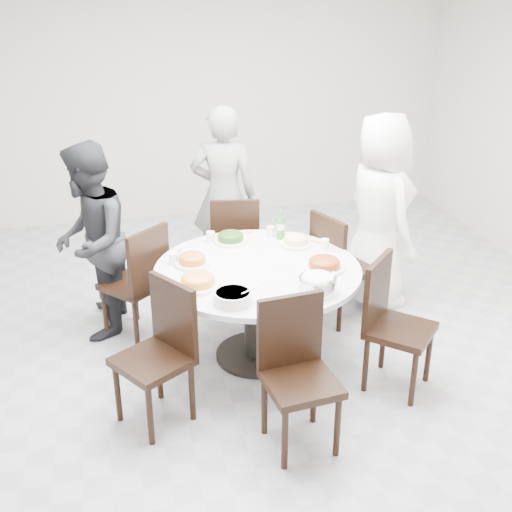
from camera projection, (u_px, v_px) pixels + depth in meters
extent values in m
cube|color=#A8A8AD|center=(253.00, 336.00, 5.20)|extent=(6.00, 6.00, 0.01)
cube|color=beige|center=(192.00, 98.00, 7.31)|extent=(6.00, 0.01, 2.80)
cube|color=beige|center=(474.00, 435.00, 1.97)|extent=(6.00, 0.01, 2.80)
cylinder|color=white|center=(258.00, 313.00, 4.79)|extent=(1.50, 1.50, 0.75)
cube|color=black|center=(344.00, 266.00, 5.31)|extent=(0.54, 0.54, 0.95)
cube|color=black|center=(235.00, 244.00, 5.76)|extent=(0.49, 0.49, 0.95)
cube|color=black|center=(133.00, 281.00, 5.06)|extent=(0.59, 0.59, 0.95)
cube|color=black|center=(152.00, 358.00, 4.05)|extent=(0.58, 0.58, 0.95)
cube|color=black|center=(301.00, 380.00, 3.83)|extent=(0.46, 0.46, 0.95)
cube|color=black|center=(401.00, 327.00, 4.40)|extent=(0.59, 0.59, 0.95)
imported|color=white|center=(379.00, 212.00, 5.43)|extent=(0.67, 0.90, 1.69)
imported|color=black|center=(223.00, 195.00, 5.91)|extent=(0.69, 0.54, 1.66)
imported|color=#212227|center=(91.00, 242.00, 4.99)|extent=(0.70, 0.84, 1.57)
cylinder|color=white|center=(231.00, 239.00, 5.05)|extent=(0.26, 0.26, 0.07)
cylinder|color=white|center=(296.00, 242.00, 5.00)|extent=(0.24, 0.24, 0.07)
cylinder|color=white|center=(192.00, 261.00, 4.66)|extent=(0.26, 0.26, 0.07)
cylinder|color=white|center=(324.00, 265.00, 4.59)|extent=(0.29, 0.29, 0.07)
cylinder|color=white|center=(198.00, 282.00, 4.34)|extent=(0.30, 0.30, 0.08)
cylinder|color=silver|center=(317.00, 285.00, 4.25)|extent=(0.25, 0.25, 0.11)
cylinder|color=white|center=(233.00, 297.00, 4.13)|extent=(0.25, 0.25, 0.08)
cylinder|color=#377B31|center=(281.00, 224.00, 5.10)|extent=(0.07, 0.07, 0.24)
cylinder|color=white|center=(240.00, 230.00, 5.21)|extent=(0.07, 0.07, 0.08)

